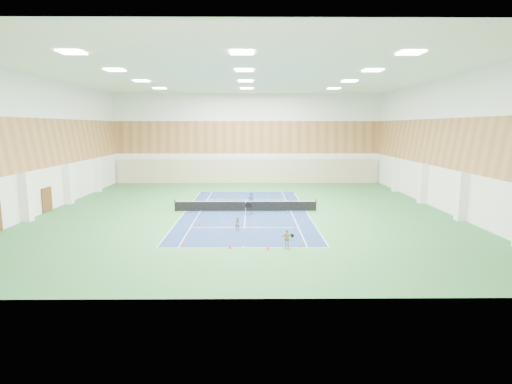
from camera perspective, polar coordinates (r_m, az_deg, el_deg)
ground at (r=38.91m, az=-1.40°, el=-2.57°), size 40.00×40.00×0.00m
room_shell at (r=38.19m, az=-1.43°, el=6.29°), size 36.00×40.00×12.00m
wood_cladding at (r=38.16m, az=-1.44°, el=9.29°), size 36.00×40.00×8.00m
ceiling_light_grid at (r=38.40m, az=-1.47°, el=15.15°), size 21.40×25.40×0.06m
court_surface at (r=38.91m, az=-1.40°, el=-2.57°), size 10.97×23.77×0.01m
tennis_balls_scatter at (r=38.90m, az=-1.40°, el=-2.51°), size 10.57×22.77×0.07m
tennis_net at (r=38.80m, az=-1.40°, el=-1.78°), size 12.80×0.10×1.10m
back_curtain at (r=58.21m, az=-1.12°, el=2.78°), size 35.40×0.16×3.20m
door_left_b at (r=42.90m, az=-26.10°, el=-0.92°), size 0.08×1.80×2.20m
coach at (r=39.86m, az=-0.68°, el=-1.12°), size 0.68×0.55×1.62m
child_court at (r=31.69m, az=-2.41°, el=-4.23°), size 0.60×0.53×1.03m
child_apron at (r=27.12m, az=4.10°, el=-6.23°), size 0.74×0.31×1.26m
ball_cart at (r=37.35m, az=-1.01°, el=-2.28°), size 0.64×0.64×0.98m
cone_svc_a at (r=33.42m, az=-7.49°, el=-4.31°), size 0.22×0.22×0.24m
cone_svc_b at (r=33.08m, az=-3.44°, el=-4.42°), size 0.19×0.19×0.21m
cone_svc_c at (r=32.93m, az=-0.15°, el=-4.43°), size 0.23×0.23×0.25m
cone_svc_d at (r=32.67m, az=5.27°, el=-4.62°), size 0.18×0.18×0.19m
cone_base_a at (r=28.23m, az=-9.52°, el=-6.81°), size 0.21×0.21×0.24m
cone_base_b at (r=27.25m, az=-3.47°, el=-7.26°), size 0.23×0.23×0.25m
cone_base_c at (r=26.97m, az=1.63°, el=-7.41°), size 0.22×0.22×0.24m
cone_base_d at (r=27.74m, az=6.01°, el=-7.04°), size 0.19×0.19×0.21m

